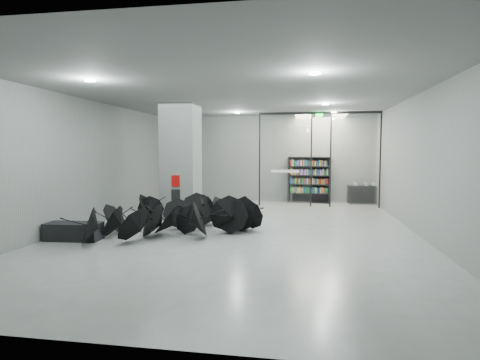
% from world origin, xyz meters
% --- Properties ---
extents(room, '(14.00, 14.02, 4.01)m').
position_xyz_m(room, '(0.00, 0.00, 2.84)').
color(room, gray).
rests_on(room, ground).
extents(column, '(1.20, 1.20, 4.00)m').
position_xyz_m(column, '(-2.50, 2.00, 2.00)').
color(column, slate).
rests_on(column, ground).
extents(fire_cabinet, '(0.28, 0.04, 0.38)m').
position_xyz_m(fire_cabinet, '(-2.50, 1.38, 1.35)').
color(fire_cabinet, '#A50A07').
rests_on(fire_cabinet, column).
extents(info_panel, '(0.30, 0.03, 0.42)m').
position_xyz_m(info_panel, '(-2.50, 1.38, 0.85)').
color(info_panel, black).
rests_on(info_panel, column).
extents(exit_sign, '(0.30, 0.06, 0.15)m').
position_xyz_m(exit_sign, '(2.40, 5.30, 3.82)').
color(exit_sign, '#0CE533').
rests_on(exit_sign, room).
extents(glass_partition, '(5.06, 0.08, 4.00)m').
position_xyz_m(glass_partition, '(2.39, 5.50, 2.18)').
color(glass_partition, silver).
rests_on(glass_partition, ground).
extents(bench, '(1.49, 0.72, 0.46)m').
position_xyz_m(bench, '(-4.24, -1.90, 0.23)').
color(bench, black).
rests_on(bench, ground).
extents(bookshelf, '(1.94, 0.62, 2.10)m').
position_xyz_m(bookshelf, '(2.04, 6.75, 1.05)').
color(bookshelf, black).
rests_on(bookshelf, ground).
extents(shop_counter, '(1.44, 0.79, 0.82)m').
position_xyz_m(shop_counter, '(4.46, 6.77, 0.41)').
color(shop_counter, black).
rests_on(shop_counter, ground).
extents(umbrella_cluster, '(4.98, 4.58, 1.28)m').
position_xyz_m(umbrella_cluster, '(-1.54, -0.32, 0.31)').
color(umbrella_cluster, black).
rests_on(umbrella_cluster, ground).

